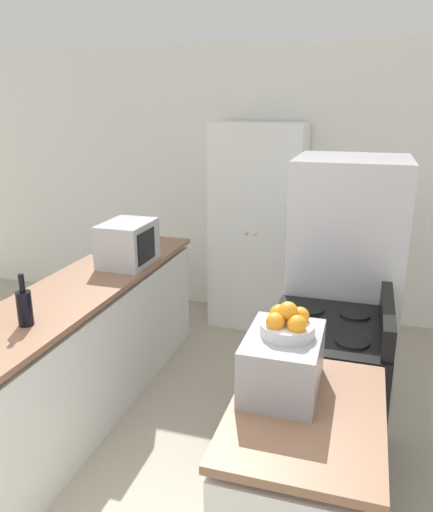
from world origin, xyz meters
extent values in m
cube|color=white|center=(0.00, 3.60, 1.30)|extent=(7.00, 0.06, 2.60)
cube|color=silver|center=(-0.81, 1.46, 0.42)|extent=(0.58, 2.67, 0.84)
cube|color=#896047|center=(-0.81, 1.46, 0.90)|extent=(0.60, 2.73, 0.04)
cube|color=silver|center=(0.81, 0.53, 0.42)|extent=(0.58, 0.84, 0.84)
cube|color=#896047|center=(0.81, 0.53, 0.90)|extent=(0.60, 0.86, 0.04)
cube|color=white|center=(0.01, 3.28, 0.95)|extent=(0.83, 0.54, 1.91)
sphere|color=#B2B2B7|center=(-0.03, 3.00, 0.95)|extent=(0.03, 0.03, 0.03)
sphere|color=#B2B2B7|center=(0.05, 3.00, 0.95)|extent=(0.03, 0.03, 0.03)
cube|color=black|center=(0.83, 1.35, 0.46)|extent=(0.64, 0.74, 0.91)
cube|color=black|center=(0.50, 1.35, 0.34)|extent=(0.02, 0.65, 0.50)
cube|color=black|center=(1.12, 1.35, 0.99)|extent=(0.06, 0.70, 0.16)
cylinder|color=black|center=(0.70, 1.17, 0.92)|extent=(0.17, 0.17, 0.01)
cylinder|color=black|center=(0.70, 1.52, 0.92)|extent=(0.17, 0.17, 0.01)
cylinder|color=black|center=(0.96, 1.17, 0.92)|extent=(0.17, 0.17, 0.01)
cylinder|color=black|center=(0.96, 1.52, 0.92)|extent=(0.17, 0.17, 0.01)
cube|color=#B7B7BC|center=(0.87, 2.13, 0.87)|extent=(0.71, 0.74, 1.74)
cylinder|color=gray|center=(0.49, 1.92, 0.96)|extent=(0.02, 0.02, 0.96)
cube|color=#B2B2B7|center=(-0.70, 2.01, 1.07)|extent=(0.33, 0.45, 0.32)
cube|color=black|center=(-0.53, 1.98, 1.07)|extent=(0.01, 0.28, 0.23)
cylinder|color=black|center=(-0.74, 0.87, 1.01)|extent=(0.08, 0.08, 0.19)
cylinder|color=black|center=(-0.74, 0.87, 1.16)|extent=(0.03, 0.03, 0.10)
cube|color=#939399|center=(0.69, 0.65, 1.04)|extent=(0.30, 0.42, 0.24)
cube|color=black|center=(0.53, 0.65, 1.04)|extent=(0.01, 0.29, 0.15)
cylinder|color=silver|center=(0.70, 0.66, 1.18)|extent=(0.22, 0.22, 0.05)
sphere|color=orange|center=(0.74, 0.70, 1.23)|extent=(0.08, 0.08, 0.08)
sphere|color=orange|center=(0.66, 0.70, 1.23)|extent=(0.08, 0.08, 0.08)
sphere|color=orange|center=(0.66, 0.61, 1.23)|extent=(0.08, 0.08, 0.08)
sphere|color=orange|center=(0.74, 0.61, 1.23)|extent=(0.08, 0.08, 0.08)
sphere|color=orange|center=(0.70, 0.66, 1.26)|extent=(0.08, 0.08, 0.08)
camera|label=1|loc=(0.96, -1.20, 2.06)|focal=35.00mm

